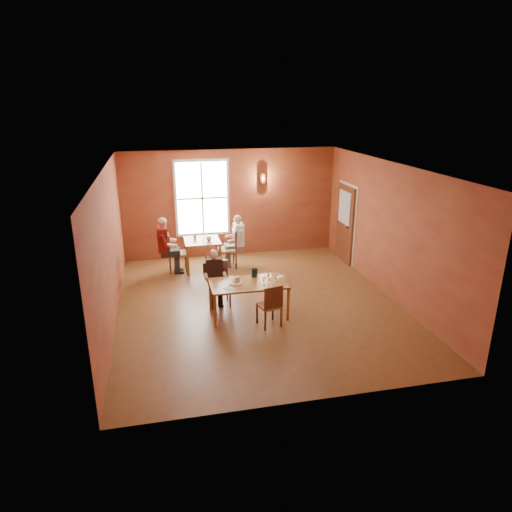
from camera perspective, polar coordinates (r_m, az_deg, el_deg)
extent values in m
cube|color=brown|center=(10.11, 0.25, -6.00)|extent=(6.00, 7.00, 0.01)
cube|color=brown|center=(12.90, -3.18, 6.57)|extent=(6.00, 0.04, 3.00)
cube|color=brown|center=(6.43, 7.17, -6.72)|extent=(6.00, 0.04, 3.00)
cube|color=brown|center=(9.41, -17.87, 0.92)|extent=(0.04, 7.00, 3.00)
cube|color=brown|center=(10.62, 16.28, 3.09)|extent=(0.04, 7.00, 3.00)
cube|color=white|center=(9.25, 0.27, 11.09)|extent=(6.00, 7.00, 0.04)
cube|color=white|center=(12.71, -6.75, 7.20)|extent=(1.36, 0.10, 1.96)
cube|color=maroon|center=(12.70, 11.01, 3.95)|extent=(0.12, 1.04, 2.10)
cylinder|color=brown|center=(12.85, 0.86, 9.72)|extent=(0.16, 0.16, 0.28)
cylinder|color=white|center=(9.27, -2.59, -3.36)|extent=(0.35, 0.35, 0.03)
cube|color=tan|center=(9.30, -2.34, -3.04)|extent=(0.09, 0.09, 0.11)
cube|color=black|center=(9.55, -0.20, -2.13)|extent=(0.12, 0.07, 0.20)
cube|color=white|center=(9.10, -1.26, -3.89)|extent=(0.19, 0.04, 0.00)
cube|color=silver|center=(9.03, -3.35, -4.10)|extent=(0.21, 0.21, 0.01)
cylinder|color=white|center=(9.63, 3.05, -2.56)|extent=(0.17, 0.17, 0.01)
imported|color=white|center=(11.86, -5.90, 2.16)|extent=(0.18, 0.18, 0.11)
imported|color=white|center=(12.04, -7.65, 2.33)|extent=(0.13, 0.13, 0.10)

